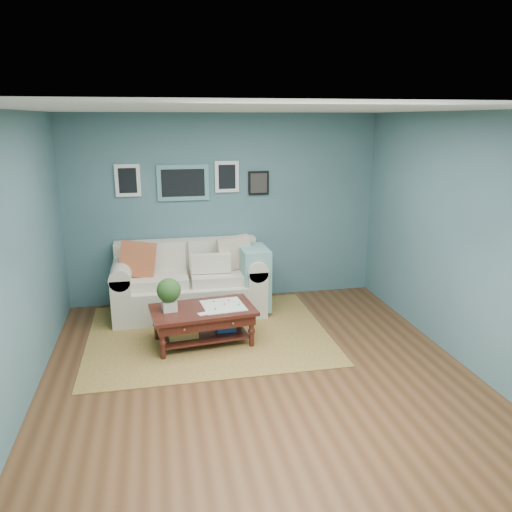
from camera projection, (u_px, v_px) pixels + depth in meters
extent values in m
plane|color=brown|center=(261.00, 378.00, 5.22)|extent=(5.00, 5.00, 0.00)
plane|color=white|center=(261.00, 109.00, 4.50)|extent=(5.00, 5.00, 0.00)
cube|color=#3E6265|center=(225.00, 209.00, 7.22)|extent=(4.50, 0.02, 2.70)
cube|color=#3E6265|center=(365.00, 381.00, 2.50)|extent=(4.50, 0.02, 2.70)
cube|color=#3E6265|center=(13.00, 267.00, 4.42)|extent=(0.02, 5.00, 2.70)
cube|color=#3E6265|center=(468.00, 242.00, 5.29)|extent=(0.02, 5.00, 2.70)
cube|color=#599395|center=(183.00, 183.00, 6.97)|extent=(0.72, 0.03, 0.50)
cube|color=black|center=(183.00, 183.00, 6.96)|extent=(0.60, 0.01, 0.38)
cube|color=white|center=(128.00, 180.00, 6.82)|extent=(0.34, 0.03, 0.44)
cube|color=white|center=(227.00, 177.00, 7.07)|extent=(0.34, 0.03, 0.44)
cube|color=black|center=(259.00, 183.00, 7.19)|extent=(0.30, 0.03, 0.34)
cube|color=brown|center=(208.00, 334.00, 6.27)|extent=(2.94, 2.35, 0.01)
cube|color=beige|center=(190.00, 297.00, 6.92)|extent=(1.52, 0.94, 0.45)
cube|color=beige|center=(186.00, 257.00, 7.14)|extent=(1.99, 0.24, 0.51)
cube|color=beige|center=(123.00, 294.00, 6.72)|extent=(0.26, 0.94, 0.66)
cube|color=beige|center=(252.00, 286.00, 7.06)|extent=(0.26, 0.94, 0.66)
cylinder|color=beige|center=(121.00, 271.00, 6.63)|extent=(0.28, 0.94, 0.28)
cylinder|color=beige|center=(252.00, 263.00, 6.98)|extent=(0.28, 0.94, 0.28)
cube|color=beige|center=(159.00, 280.00, 6.71)|extent=(0.77, 0.60, 0.14)
cube|color=beige|center=(219.00, 277.00, 6.86)|extent=(0.77, 0.60, 0.14)
cube|color=beige|center=(157.00, 256.00, 6.92)|extent=(0.77, 0.13, 0.38)
cube|color=beige|center=(216.00, 253.00, 7.07)|extent=(0.77, 0.13, 0.38)
cube|color=#D45033|center=(138.00, 259.00, 6.58)|extent=(0.52, 0.18, 0.51)
cube|color=beige|center=(234.00, 253.00, 6.91)|extent=(0.50, 0.19, 0.49)
cube|color=beige|center=(211.00, 263.00, 6.75)|extent=(0.53, 0.13, 0.26)
cube|color=#7CB6B0|center=(254.00, 278.00, 6.90)|extent=(0.36, 0.59, 0.85)
cube|color=black|center=(203.00, 310.00, 5.90)|extent=(1.28, 0.83, 0.04)
cube|color=black|center=(203.00, 316.00, 5.93)|extent=(1.19, 0.74, 0.12)
cube|color=black|center=(203.00, 335.00, 5.99)|extent=(1.08, 0.63, 0.03)
sphere|color=gold|center=(184.00, 330.00, 5.55)|extent=(0.03, 0.03, 0.03)
sphere|color=gold|center=(233.00, 323.00, 5.71)|extent=(0.03, 0.03, 0.03)
cylinder|color=black|center=(163.00, 343.00, 5.56)|extent=(0.06, 0.06, 0.41)
cylinder|color=black|center=(252.00, 331.00, 5.87)|extent=(0.06, 0.06, 0.41)
cylinder|color=black|center=(156.00, 324.00, 6.06)|extent=(0.06, 0.06, 0.41)
cylinder|color=black|center=(239.00, 314.00, 6.37)|extent=(0.06, 0.06, 0.41)
cube|color=silver|center=(170.00, 306.00, 5.82)|extent=(0.18, 0.18, 0.12)
sphere|color=#1F471B|center=(169.00, 290.00, 5.76)|extent=(0.28, 0.28, 0.28)
cube|color=white|center=(223.00, 306.00, 5.97)|extent=(0.53, 0.53, 0.01)
cube|color=tan|center=(182.00, 328.00, 5.88)|extent=(0.37, 0.28, 0.20)
cube|color=#244E91|center=(226.00, 326.00, 6.07)|extent=(0.26, 0.21, 0.11)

